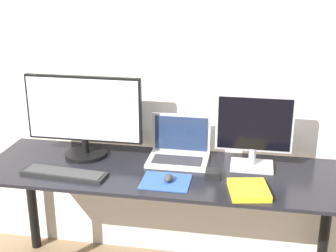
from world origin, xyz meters
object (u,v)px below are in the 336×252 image
at_px(monitor_right, 254,131).
at_px(laptop, 179,149).
at_px(mouse, 169,178).
at_px(book, 249,190).
at_px(keyboard, 64,173).
at_px(monitor_left, 84,115).
at_px(power_brick, 213,174).

xyz_separation_m(monitor_right, laptop, (-0.39, 0.04, -0.14)).
height_order(mouse, book, mouse).
height_order(keyboard, book, book).
bearing_deg(monitor_right, mouse, -148.20).
distance_m(monitor_left, keyboard, 0.34).
height_order(monitor_left, monitor_right, monitor_left).
height_order(laptop, book, laptop).
relative_size(laptop, mouse, 4.76).
bearing_deg(monitor_left, monitor_right, -0.00).
distance_m(keyboard, book, 0.91).
distance_m(laptop, mouse, 0.29).
height_order(monitor_right, laptop, monitor_right).
relative_size(keyboard, mouse, 6.62).
bearing_deg(mouse, power_brick, 23.76).
bearing_deg(mouse, monitor_right, 31.80).
bearing_deg(power_brick, monitor_right, 39.39).
height_order(monitor_right, book, monitor_right).
relative_size(mouse, book, 0.29).
xyz_separation_m(mouse, book, (0.38, -0.04, -0.01)).
xyz_separation_m(monitor_left, book, (0.89, -0.29, -0.22)).
bearing_deg(keyboard, power_brick, 8.00).
height_order(monitor_left, book, monitor_left).
relative_size(laptop, keyboard, 0.72).
bearing_deg(book, monitor_right, 87.91).
distance_m(keyboard, power_brick, 0.74).
bearing_deg(monitor_right, book, -92.09).
distance_m(book, power_brick, 0.22).
distance_m(monitor_right, laptop, 0.41).
relative_size(monitor_left, power_brick, 8.14).
distance_m(monitor_right, mouse, 0.50).
xyz_separation_m(monitor_right, power_brick, (-0.19, -0.15, -0.18)).
xyz_separation_m(monitor_right, book, (-0.01, -0.29, -0.19)).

